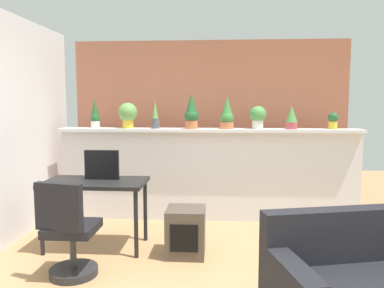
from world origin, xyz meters
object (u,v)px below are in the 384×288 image
Objects in this scene: potted_plant_3 at (191,113)px; potted_plant_2 at (155,117)px; potted_plant_4 at (227,115)px; potted_plant_6 at (291,117)px; potted_plant_7 at (333,120)px; couch at (379,288)px; potted_plant_1 at (128,114)px; office_chair at (69,237)px; potted_plant_5 at (258,116)px; side_cube_shelf at (186,232)px; desk at (95,188)px; potted_plant_0 at (95,115)px; tv_monitor at (102,165)px.

potted_plant_2 is at bearing 177.15° from potted_plant_3.
potted_plant_4 is 1.38× the size of potted_plant_6.
potted_plant_7 reaches higher than couch.
potted_plant_7 is at bearing 81.82° from couch.
potted_plant_1 is at bearing 178.35° from potted_plant_6.
potted_plant_4 is 2.54m from office_chair.
side_cube_shelf is (-0.85, -1.22, -1.17)m from potted_plant_5.
potted_plant_2 reaches higher than potted_plant_6.
potted_plant_3 is at bearing 46.17° from desk.
desk is at bearing -95.88° from potted_plant_1.
potted_plant_4 reaches higher than potted_plant_1.
potted_plant_3 is 1.63m from desk.
potted_plant_3 is (1.32, -0.07, 0.04)m from potted_plant_0.
potted_plant_6 is (1.79, -0.02, -0.01)m from potted_plant_2.
potted_plant_0 is 0.43× the size of office_chair.
potted_plant_1 is at bearing 173.33° from potted_plant_2.
potted_plant_7 is 0.20× the size of desk.
side_cube_shelf is at bearing -145.97° from potted_plant_7.
office_chair is at bearing -79.74° from potted_plant_0.
potted_plant_5 is at bearing 28.85° from tv_monitor.
potted_plant_2 reaches higher than potted_plant_5.
potted_plant_7 is 2.67m from couch.
potted_plant_7 is at bearing 0.00° from potted_plant_0.
potted_plant_6 is 2.61m from couch.
potted_plant_2 is 1.74m from side_cube_shelf.
potted_plant_4 is at bearing -176.41° from potted_plant_5.
desk is 1.09m from side_cube_shelf.
side_cube_shelf is (0.95, -0.22, -0.66)m from tv_monitor.
potted_plant_3 is at bearing 45.47° from tv_monitor.
potted_plant_6 is at bearing -0.58° from potted_plant_2.
office_chair is (-0.06, -0.82, -0.52)m from tv_monitor.
potted_plant_3 is 1.09× the size of potted_plant_4.
potted_plant_5 is 0.98m from potted_plant_7.
potted_plant_3 reaches higher than office_chair.
potted_plant_0 is 0.35× the size of desk.
potted_plant_0 is 1.80× the size of potted_plant_7.
office_chair is 1.82× the size of side_cube_shelf.
couch is at bearing -66.38° from potted_plant_4.
potted_plant_0 is at bearing 178.64° from potted_plant_6.
potted_plant_1 is 1.15m from tv_monitor.
side_cube_shelf is (-1.83, -1.24, -1.12)m from potted_plant_7.
side_cube_shelf is at bearing -13.26° from tv_monitor.
couch is (1.99, -2.37, -1.13)m from potted_plant_2.
office_chair is 2.56m from couch.
office_chair is 0.54× the size of couch.
potted_plant_4 reaches higher than potted_plant_2.
potted_plant_5 reaches higher than office_chair.
potted_plant_1 is 2.72m from potted_plant_7.
potted_plant_5 is at bearing 174.34° from potted_plant_6.
potted_plant_0 is at bearing -180.00° from potted_plant_7.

